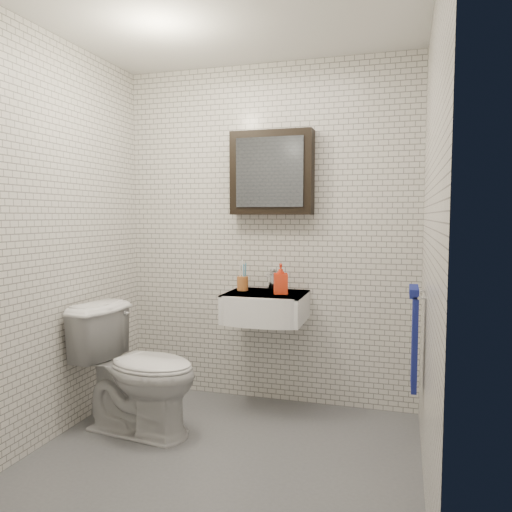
# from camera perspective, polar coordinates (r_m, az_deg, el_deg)

# --- Properties ---
(ground) EXTENTS (2.20, 2.00, 0.01)m
(ground) POSITION_cam_1_polar(r_m,az_deg,el_deg) (3.09, -3.94, -22.06)
(ground) COLOR #53565C
(ground) RESTS_ON ground
(room_shell) EXTENTS (2.22, 2.02, 2.51)m
(room_shell) POSITION_cam_1_polar(r_m,az_deg,el_deg) (2.76, -4.11, 6.16)
(room_shell) COLOR silver
(room_shell) RESTS_ON ground
(washbasin) EXTENTS (0.55, 0.50, 0.20)m
(washbasin) POSITION_cam_1_polar(r_m,az_deg,el_deg) (3.50, 0.97, -5.84)
(washbasin) COLOR white
(washbasin) RESTS_ON room_shell
(faucet) EXTENTS (0.06, 0.20, 0.15)m
(faucet) POSITION_cam_1_polar(r_m,az_deg,el_deg) (3.66, 1.80, -2.82)
(faucet) COLOR silver
(faucet) RESTS_ON washbasin
(mirror_cabinet) EXTENTS (0.60, 0.15, 0.60)m
(mirror_cabinet) POSITION_cam_1_polar(r_m,az_deg,el_deg) (3.64, 1.81, 9.47)
(mirror_cabinet) COLOR black
(mirror_cabinet) RESTS_ON room_shell
(towel_rail) EXTENTS (0.09, 0.30, 0.58)m
(towel_rail) POSITION_cam_1_polar(r_m,az_deg,el_deg) (3.01, 17.67, -8.40)
(towel_rail) COLOR silver
(towel_rail) RESTS_ON room_shell
(toothbrush_cup) EXTENTS (0.11, 0.11, 0.22)m
(toothbrush_cup) POSITION_cam_1_polar(r_m,az_deg,el_deg) (3.63, -1.54, -3.07)
(toothbrush_cup) COLOR #B2642C
(toothbrush_cup) RESTS_ON washbasin
(soap_bottle) EXTENTS (0.12, 0.12, 0.21)m
(soap_bottle) POSITION_cam_1_polar(r_m,az_deg,el_deg) (3.46, 2.83, -2.62)
(soap_bottle) COLOR orange
(soap_bottle) RESTS_ON washbasin
(toilet) EXTENTS (0.85, 0.56, 0.82)m
(toilet) POSITION_cam_1_polar(r_m,az_deg,el_deg) (3.36, -13.31, -12.51)
(toilet) COLOR white
(toilet) RESTS_ON ground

